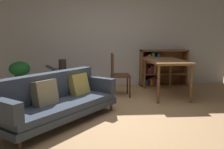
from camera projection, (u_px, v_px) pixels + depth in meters
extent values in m
plane|color=tan|center=(111.00, 116.00, 4.02)|extent=(8.16, 8.16, 0.00)
cube|color=silver|center=(105.00, 35.00, 6.47)|extent=(6.80, 0.10, 2.70)
cylinder|color=#56351E|center=(111.00, 107.00, 4.30)|extent=(0.04, 0.04, 0.13)
cylinder|color=#56351E|center=(20.00, 146.00, 2.78)|extent=(0.04, 0.04, 0.13)
cylinder|color=#56351E|center=(86.00, 102.00, 4.64)|extent=(0.04, 0.04, 0.13)
cube|color=#384251|center=(61.00, 111.00, 3.69)|extent=(1.83, 2.04, 0.10)
cube|color=#384251|center=(60.00, 105.00, 3.68)|extent=(1.76, 1.96, 0.10)
cube|color=#384251|center=(48.00, 86.00, 3.79)|extent=(1.35, 1.64, 0.42)
cube|color=#384251|center=(98.00, 84.00, 4.42)|extent=(0.63, 0.54, 0.25)
cube|color=#384251|center=(2.00, 109.00, 2.88)|extent=(0.63, 0.54, 0.25)
cube|color=tan|center=(45.00, 93.00, 3.54)|extent=(0.40, 0.43, 0.39)
cube|color=tan|center=(79.00, 85.00, 4.16)|extent=(0.40, 0.42, 0.39)
cube|color=brown|center=(64.00, 79.00, 6.01)|extent=(0.41, 0.04, 0.55)
cube|color=brown|center=(58.00, 87.00, 5.00)|extent=(0.41, 0.04, 0.55)
cube|color=brown|center=(62.00, 84.00, 5.51)|extent=(0.41, 1.02, 0.04)
cube|color=brown|center=(61.00, 72.00, 5.46)|extent=(0.41, 1.06, 0.04)
cube|color=brown|center=(62.00, 93.00, 5.54)|extent=(0.41, 1.02, 0.04)
cube|color=#333338|center=(60.00, 70.00, 5.51)|extent=(0.24, 0.30, 0.02)
cube|color=black|center=(51.00, 68.00, 5.48)|extent=(0.21, 0.29, 0.11)
cylinder|color=#2D2823|center=(63.00, 66.00, 5.26)|extent=(0.16, 0.16, 0.28)
cylinder|color=slate|center=(62.00, 63.00, 5.25)|extent=(0.09, 0.09, 0.01)
cylinder|color=brown|center=(21.00, 92.00, 5.29)|extent=(0.31, 0.31, 0.22)
cylinder|color=#1E6B28|center=(23.00, 80.00, 5.24)|extent=(0.18, 0.08, 0.34)
cylinder|color=#1E6B28|center=(23.00, 78.00, 5.34)|extent=(0.13, 0.22, 0.39)
cylinder|color=#1E6B28|center=(16.00, 74.00, 5.30)|extent=(0.24, 0.19, 0.56)
cylinder|color=#1E6B28|center=(16.00, 80.00, 5.21)|extent=(0.18, 0.12, 0.36)
cylinder|color=#1E6B28|center=(20.00, 79.00, 5.20)|extent=(0.07, 0.14, 0.39)
ellipsoid|color=#1E6B28|center=(20.00, 69.00, 5.21)|extent=(0.44, 0.44, 0.31)
cylinder|color=brown|center=(145.00, 74.00, 6.07)|extent=(0.06, 0.06, 0.76)
cylinder|color=brown|center=(158.00, 85.00, 4.72)|extent=(0.06, 0.06, 0.76)
cylinder|color=brown|center=(170.00, 74.00, 6.11)|extent=(0.06, 0.06, 0.76)
cylinder|color=brown|center=(191.00, 84.00, 4.76)|extent=(0.06, 0.06, 0.76)
cube|color=brown|center=(166.00, 61.00, 5.35)|extent=(0.77, 1.47, 0.05)
cylinder|color=#56351E|center=(127.00, 84.00, 5.57)|extent=(0.04, 0.04, 0.44)
cylinder|color=#56351E|center=(130.00, 88.00, 5.18)|extent=(0.04, 0.04, 0.44)
cylinder|color=#56351E|center=(112.00, 84.00, 5.54)|extent=(0.04, 0.04, 0.44)
cylinder|color=#56351E|center=(113.00, 88.00, 5.16)|extent=(0.04, 0.04, 0.44)
cube|color=#56351E|center=(120.00, 75.00, 5.32)|extent=(0.41, 0.43, 0.04)
cube|color=#56351E|center=(112.00, 64.00, 5.27)|extent=(0.04, 0.38, 0.47)
cube|color=brown|center=(141.00, 68.00, 6.44)|extent=(0.04, 0.36, 0.97)
cube|color=brown|center=(185.00, 68.00, 6.52)|extent=(0.04, 0.36, 0.97)
cube|color=brown|center=(164.00, 50.00, 6.40)|extent=(1.25, 0.36, 0.04)
cube|color=brown|center=(163.00, 85.00, 6.55)|extent=(1.25, 0.36, 0.04)
cube|color=brown|center=(162.00, 67.00, 6.63)|extent=(1.22, 0.04, 0.97)
cube|color=brown|center=(163.00, 73.00, 6.50)|extent=(1.22, 0.34, 0.04)
cube|color=brown|center=(163.00, 62.00, 6.45)|extent=(1.22, 0.34, 0.04)
cube|color=gold|center=(144.00, 81.00, 6.46)|extent=(0.06, 0.22, 0.21)
cube|color=#2D5199|center=(146.00, 82.00, 6.47)|extent=(0.06, 0.22, 0.14)
cube|color=black|center=(148.00, 81.00, 6.49)|extent=(0.04, 0.28, 0.19)
cube|color=gold|center=(150.00, 81.00, 6.48)|extent=(0.05, 0.25, 0.18)
cube|color=red|center=(153.00, 80.00, 6.49)|extent=(0.07, 0.29, 0.21)
cube|color=#2D5199|center=(155.00, 81.00, 6.49)|extent=(0.06, 0.23, 0.16)
cube|color=orange|center=(144.00, 71.00, 6.43)|extent=(0.06, 0.26, 0.14)
cube|color=black|center=(146.00, 69.00, 6.42)|extent=(0.05, 0.23, 0.21)
cube|color=#993884|center=(149.00, 70.00, 6.44)|extent=(0.07, 0.27, 0.15)
cube|color=red|center=(151.00, 69.00, 6.43)|extent=(0.03, 0.25, 0.20)
cube|color=#2D5199|center=(152.00, 70.00, 6.44)|extent=(0.04, 0.27, 0.17)
cube|color=gold|center=(154.00, 69.00, 6.45)|extent=(0.05, 0.30, 0.22)
cube|color=red|center=(144.00, 59.00, 6.38)|extent=(0.07, 0.27, 0.14)
cube|color=#993884|center=(147.00, 59.00, 6.38)|extent=(0.06, 0.23, 0.17)
cube|color=orange|center=(149.00, 58.00, 6.39)|extent=(0.03, 0.27, 0.20)
cube|color=gold|center=(150.00, 59.00, 6.40)|extent=(0.03, 0.30, 0.14)
cube|color=#337F47|center=(152.00, 57.00, 6.39)|extent=(0.07, 0.28, 0.24)
cube|color=black|center=(155.00, 59.00, 6.39)|extent=(0.07, 0.24, 0.15)
cube|color=#2D5199|center=(158.00, 58.00, 6.40)|extent=(0.06, 0.26, 0.21)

